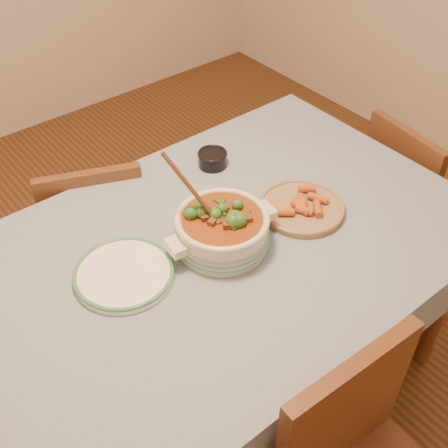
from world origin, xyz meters
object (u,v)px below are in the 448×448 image
Objects in this scene: dining_table at (217,266)px; chair_right at (408,194)px; white_plate at (124,273)px; chair_far at (98,229)px; stew_casserole at (222,228)px; condiment_bowl at (212,158)px; fried_plate at (301,206)px.

chair_right is at bearing -1.22° from dining_table.
white_plate is 0.44× the size of chair_right.
chair_right reaches higher than chair_far.
stew_casserole reaches higher than chair_right.
white_plate is 2.90× the size of condiment_bowl.
stew_casserole is at bearing -13.84° from white_plate.
chair_far is (-0.12, 0.62, -0.21)m from dining_table.
fried_plate is at bearing -7.72° from dining_table.
dining_table is 1.04m from chair_right.
white_plate is at bearing -153.17° from condiment_bowl.
white_plate is at bearing 166.16° from stew_casserole.
stew_casserole reaches higher than white_plate.
stew_casserole is 0.31m from fried_plate.
dining_table is 0.66m from chair_far.
chair_far reaches higher than white_plate.
chair_far is at bearing 100.79° from dining_table.
chair_far is (-0.13, 0.63, -0.37)m from stew_casserole.
white_plate is 0.62m from fried_plate.
dining_table is 4.82× the size of fried_plate.
fried_plate is 0.43× the size of chair_right.
chair_right is at bearing -3.89° from white_plate.
white_plate is 1.35m from chair_right.
condiment_bowl reaches higher than chair_right.
chair_right is (0.70, 0.02, -0.32)m from fried_plate.
chair_right is (1.01, -0.01, -0.37)m from stew_casserole.
condiment_bowl reaches higher than fried_plate.
fried_plate reaches higher than dining_table.
dining_table is at bearing 123.77° from chair_far.
chair_right is at bearing -0.82° from stew_casserole.
white_plate is 1.02× the size of fried_plate.
fried_plate is 0.43× the size of chair_far.
condiment_bowl is at bearing 55.92° from stew_casserole.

